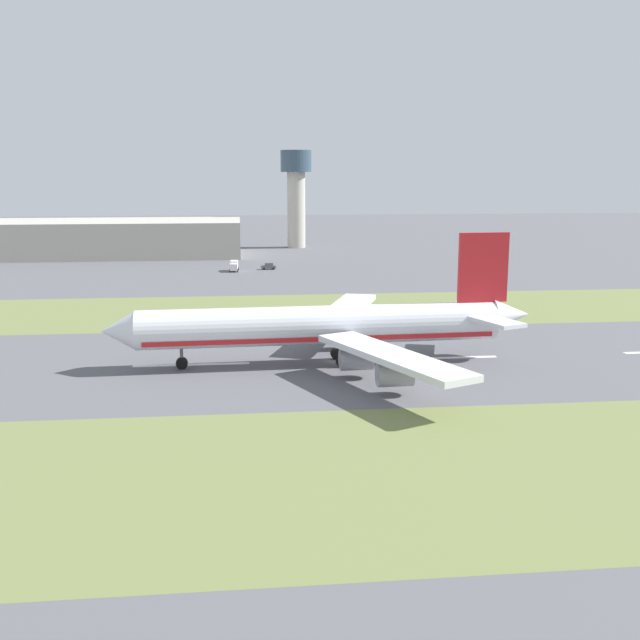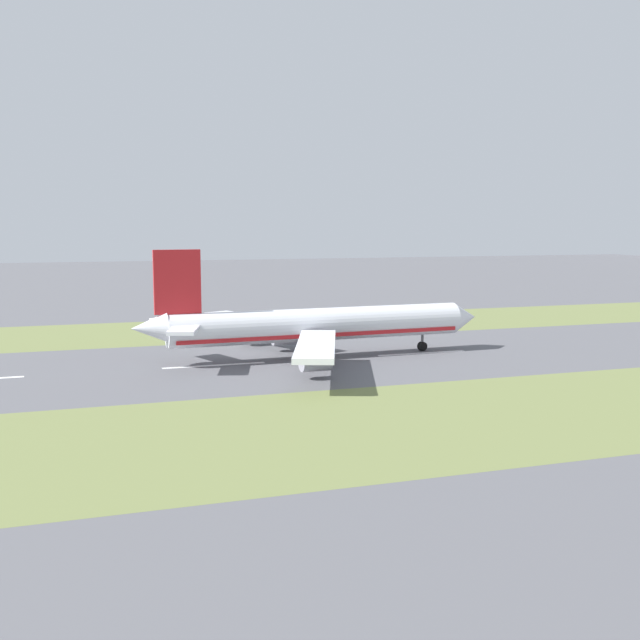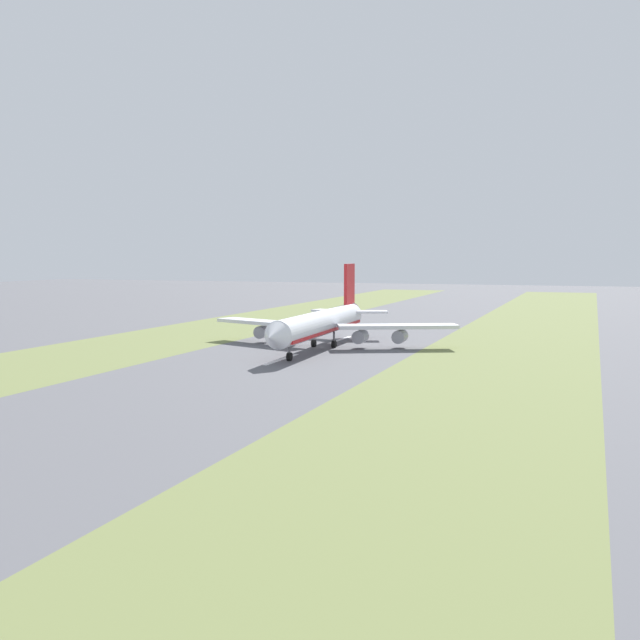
% 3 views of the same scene
% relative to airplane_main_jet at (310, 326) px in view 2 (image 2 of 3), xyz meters
% --- Properties ---
extents(ground_plane, '(800.00, 800.00, 0.00)m').
position_rel_airplane_main_jet_xyz_m(ground_plane, '(1.56, -1.05, -6.02)').
color(ground_plane, '#56565B').
extents(grass_median_west, '(40.00, 600.00, 0.01)m').
position_rel_airplane_main_jet_xyz_m(grass_median_west, '(-43.44, -1.05, -6.02)').
color(grass_median_west, olive).
rests_on(grass_median_west, ground).
extents(grass_median_east, '(40.00, 600.00, 0.01)m').
position_rel_airplane_main_jet_xyz_m(grass_median_east, '(46.56, -1.05, -6.02)').
color(grass_median_east, olive).
rests_on(grass_median_east, ground).
extents(centreline_dash_mid, '(1.20, 18.00, 0.01)m').
position_rel_airplane_main_jet_xyz_m(centreline_dash_mid, '(1.56, -18.10, -6.01)').
color(centreline_dash_mid, silver).
rests_on(centreline_dash_mid, ground).
extents(centreline_dash_far, '(1.20, 18.00, 0.01)m').
position_rel_airplane_main_jet_xyz_m(centreline_dash_far, '(1.56, 21.90, -6.01)').
color(centreline_dash_far, silver).
rests_on(centreline_dash_far, ground).
extents(airplane_main_jet, '(64.09, 67.16, 20.20)m').
position_rel_airplane_main_jet_xyz_m(airplane_main_jet, '(0.00, 0.00, 0.00)').
color(airplane_main_jet, silver).
rests_on(airplane_main_jet, ground).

